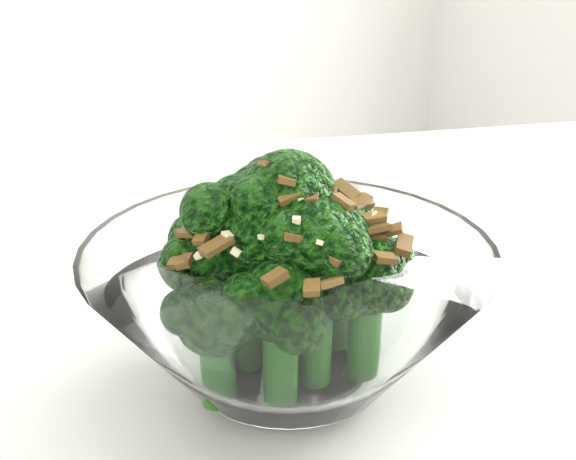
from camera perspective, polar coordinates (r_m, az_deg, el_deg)
table at (r=0.54m, az=-1.61°, el=-13.60°), size 1.41×1.19×0.75m
broccoli_dish at (r=0.44m, az=-0.06°, el=-4.79°), size 0.22×0.22×0.14m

